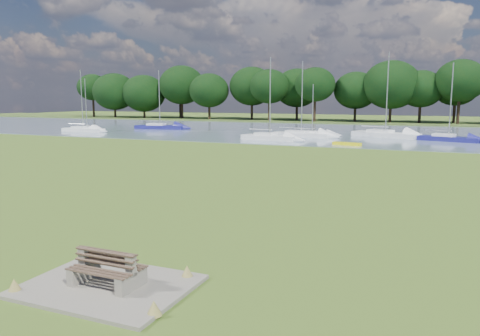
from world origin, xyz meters
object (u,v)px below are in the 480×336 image
at_px(sailboat_8, 312,133).
at_px(sailboat_6, 87,128).
at_px(sailboat_3, 448,137).
at_px(kayak, 347,144).
at_px(sailboat_0, 385,133).
at_px(sailboat_7, 269,136).
at_px(sailboat_9, 83,128).
at_px(bench_pair, 107,270).
at_px(sailboat_1, 159,126).
at_px(sailboat_2, 301,133).

bearing_deg(sailboat_8, sailboat_6, 166.00).
relative_size(sailboat_3, sailboat_8, 1.33).
bearing_deg(kayak, sailboat_6, -175.50).
distance_m(sailboat_0, sailboat_7, 15.09).
height_order(kayak, sailboat_0, sailboat_0).
relative_size(kayak, sailboat_3, 0.34).
bearing_deg(sailboat_3, sailboat_7, -143.31).
height_order(sailboat_3, sailboat_7, sailboat_7).
bearing_deg(sailboat_3, sailboat_8, -164.12).
height_order(kayak, sailboat_6, sailboat_6).
distance_m(sailboat_0, sailboat_9, 40.92).
relative_size(sailboat_7, sailboat_9, 1.08).
height_order(bench_pair, sailboat_6, sailboat_6).
bearing_deg(sailboat_7, bench_pair, -64.53).
relative_size(kayak, sailboat_1, 0.33).
relative_size(kayak, sailboat_7, 0.32).
bearing_deg(sailboat_2, sailboat_0, 29.48).
xyz_separation_m(sailboat_7, sailboat_9, (-28.61, 2.02, -0.04)).
xyz_separation_m(sailboat_1, sailboat_7, (21.61, -10.91, -0.02)).
bearing_deg(sailboat_7, sailboat_9, -172.46).
height_order(sailboat_1, sailboat_9, sailboat_1).
bearing_deg(sailboat_3, sailboat_1, -168.64).
xyz_separation_m(sailboat_3, sailboat_7, (-18.67, -6.42, 0.01)).
xyz_separation_m(sailboat_6, sailboat_9, (0.63, -1.56, 0.06)).
distance_m(sailboat_6, sailboat_9, 1.68).
distance_m(kayak, sailboat_2, 10.75).
bearing_deg(sailboat_6, bench_pair, -27.18).
bearing_deg(sailboat_6, sailboat_3, 24.69).
distance_m(sailboat_1, sailboat_2, 24.30).
relative_size(sailboat_0, sailboat_2, 1.11).
xyz_separation_m(sailboat_0, sailboat_8, (-8.44, -2.75, -0.11)).
bearing_deg(sailboat_8, bench_pair, -101.60).
xyz_separation_m(sailboat_0, sailboat_3, (7.08, -3.25, -0.02)).
bearing_deg(bench_pair, sailboat_1, 122.04).
height_order(sailboat_1, sailboat_8, sailboat_1).
xyz_separation_m(sailboat_2, sailboat_8, (1.05, 1.29, -0.06)).
distance_m(sailboat_0, sailboat_3, 7.79).
bearing_deg(sailboat_1, sailboat_8, -20.55).
height_order(sailboat_2, sailboat_6, sailboat_2).
relative_size(sailboat_0, sailboat_7, 1.10).
relative_size(sailboat_1, sailboat_3, 1.04).
relative_size(kayak, sailboat_8, 0.45).
xyz_separation_m(bench_pair, sailboat_8, (-6.95, 47.77, -0.06)).
distance_m(sailboat_6, sailboat_8, 32.56).
bearing_deg(sailboat_9, sailboat_3, 6.36).
bearing_deg(sailboat_1, sailboat_3, -17.75).
relative_size(kayak, sailboat_9, 0.34).
height_order(sailboat_7, sailboat_9, sailboat_7).
distance_m(bench_pair, sailboat_8, 48.28).
bearing_deg(sailboat_1, sailboat_9, -139.61).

